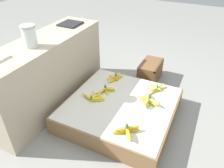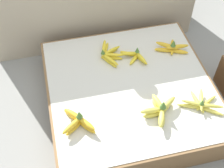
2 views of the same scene
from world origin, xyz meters
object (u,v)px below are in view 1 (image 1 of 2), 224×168
at_px(glass_jar, 29,36).
at_px(banana_bunch_front_midright, 148,100).
at_px(wooden_crate, 150,71).
at_px(banana_bunch_middle_right, 115,77).
at_px(banana_bunch_front_right, 156,88).
at_px(banana_bunch_front_left, 127,131).
at_px(banana_bunch_middle_midright, 106,90).
at_px(banana_bunch_middle_midleft, 93,97).

bearing_deg(glass_jar, banana_bunch_front_midright, -70.95).
height_order(wooden_crate, banana_bunch_middle_right, banana_bunch_middle_right).
height_order(banana_bunch_front_right, banana_bunch_middle_right, banana_bunch_middle_right).
distance_m(banana_bunch_front_right, glass_jar, 1.30).
distance_m(banana_bunch_middle_right, glass_jar, 0.98).
relative_size(banana_bunch_front_left, banana_bunch_middle_midright, 1.17).
bearing_deg(banana_bunch_middle_midleft, banana_bunch_front_midright, -70.72).
bearing_deg(glass_jar, banana_bunch_front_right, -59.59).
xyz_separation_m(banana_bunch_front_midright, banana_bunch_middle_right, (0.24, 0.46, -0.01)).
relative_size(banana_bunch_middle_midleft, glass_jar, 1.35).
relative_size(banana_bunch_front_midright, glass_jar, 1.21).
bearing_deg(wooden_crate, banana_bunch_front_midright, -164.91).
distance_m(banana_bunch_middle_midleft, banana_bunch_middle_midright, 0.17).
distance_m(banana_bunch_front_midright, glass_jar, 1.20).
bearing_deg(banana_bunch_front_right, banana_bunch_front_left, 176.99).
bearing_deg(wooden_crate, banana_bunch_middle_right, 149.96).
xyz_separation_m(wooden_crate, banana_bunch_front_right, (-0.46, -0.20, 0.09)).
bearing_deg(glass_jar, wooden_crate, -37.44).
distance_m(banana_bunch_front_right, banana_bunch_middle_midright, 0.52).
xyz_separation_m(banana_bunch_front_midright, banana_bunch_middle_midleft, (-0.17, 0.50, -0.01)).
distance_m(banana_bunch_front_midright, banana_bunch_middle_midright, 0.44).
height_order(wooden_crate, banana_bunch_middle_midright, banana_bunch_middle_midright).
bearing_deg(banana_bunch_middle_right, wooden_crate, -30.04).
height_order(banana_bunch_middle_right, glass_jar, glass_jar).
distance_m(banana_bunch_front_left, glass_jar, 1.13).
distance_m(wooden_crate, banana_bunch_front_midright, 0.73).
relative_size(wooden_crate, banana_bunch_front_midright, 1.67).
distance_m(banana_bunch_front_midright, banana_bunch_front_right, 0.24).
height_order(banana_bunch_middle_midleft, banana_bunch_middle_midright, banana_bunch_middle_midright).
xyz_separation_m(banana_bunch_front_left, banana_bunch_middle_midright, (0.44, 0.41, -0.01)).
bearing_deg(banana_bunch_front_left, glass_jar, 83.45).
distance_m(banana_bunch_front_midright, banana_bunch_middle_midleft, 0.53).
bearing_deg(banana_bunch_front_left, wooden_crate, 7.94).
height_order(banana_bunch_front_midright, glass_jar, glass_jar).
distance_m(banana_bunch_middle_midleft, banana_bunch_middle_right, 0.42).
xyz_separation_m(banana_bunch_middle_right, glass_jar, (-0.58, 0.53, 0.59)).
relative_size(wooden_crate, banana_bunch_front_left, 1.84).
distance_m(wooden_crate, banana_bunch_front_left, 1.17).
xyz_separation_m(banana_bunch_front_midright, glass_jar, (-0.34, 0.99, 0.59)).
bearing_deg(glass_jar, banana_bunch_middle_midright, -59.15).
xyz_separation_m(banana_bunch_middle_midright, glass_jar, (-0.33, 0.55, 0.60)).
relative_size(wooden_crate, banana_bunch_front_right, 1.51).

